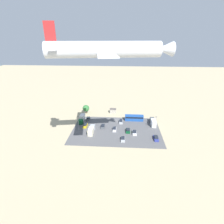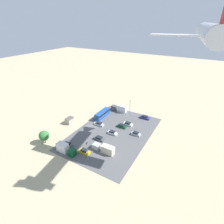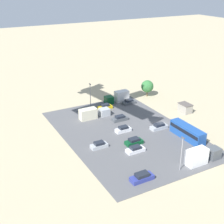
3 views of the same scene
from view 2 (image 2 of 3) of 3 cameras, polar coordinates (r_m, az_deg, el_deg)
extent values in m
plane|color=tan|center=(82.48, -6.59, -4.58)|extent=(400.00, 400.00, 0.00)
cube|color=#565659|center=(77.19, 0.26, -6.84)|extent=(44.90, 30.39, 0.08)
cube|color=#9E998E|center=(86.10, -13.65, -2.74)|extent=(3.69, 2.59, 2.60)
cube|color=#59514C|center=(85.43, -13.75, -1.95)|extent=(3.93, 2.83, 0.12)
cube|color=#1E4C9E|center=(88.70, -3.19, -0.66)|extent=(10.38, 2.55, 3.26)
cube|color=black|center=(88.42, -3.20, -0.33)|extent=(9.96, 2.59, 0.91)
cube|color=silver|center=(76.22, 0.13, -6.90)|extent=(1.75, 4.13, 0.88)
cube|color=#1E232D|center=(75.79, 0.13, -6.42)|extent=(1.47, 2.31, 0.65)
cube|color=#ADB2B7|center=(82.51, -4.25, -4.02)|extent=(1.90, 4.74, 0.88)
cube|color=#1E232D|center=(82.11, -4.27, -3.56)|extent=(1.60, 2.65, 0.65)
cube|color=#0C4723|center=(80.84, 3.23, -4.71)|extent=(1.99, 4.29, 0.89)
cube|color=#1E232D|center=(80.43, 3.24, -4.25)|extent=(1.67, 2.40, 0.65)
cube|color=silver|center=(82.72, 5.23, -4.00)|extent=(1.92, 4.38, 0.81)
cube|color=#1E232D|center=(82.36, 5.25, -3.58)|extent=(1.61, 2.45, 0.59)
cube|color=#4C5156|center=(72.02, -14.35, -10.30)|extent=(1.90, 4.21, 0.83)
cube|color=#1E232D|center=(71.59, -14.41, -9.84)|extent=(1.59, 2.36, 0.61)
cube|color=#ADB2B7|center=(76.28, 7.79, -7.17)|extent=(1.86, 4.01, 0.86)
cube|color=#1E232D|center=(75.86, 7.82, -6.71)|extent=(1.57, 2.25, 0.63)
cube|color=#4C5156|center=(73.06, -4.20, -8.73)|extent=(1.86, 4.49, 0.86)
cube|color=#1E232D|center=(72.62, -4.22, -8.26)|extent=(1.56, 2.51, 0.63)
cube|color=gold|center=(67.34, -9.00, -12.72)|extent=(1.91, 4.29, 0.89)
cube|color=#1E232D|center=(66.85, -9.05, -12.22)|extent=(1.60, 2.40, 0.65)
cube|color=navy|center=(89.12, 10.70, -1.85)|extent=(1.96, 4.78, 0.93)
cube|color=#1E232D|center=(88.73, 10.74, -1.40)|extent=(1.65, 2.67, 0.68)
cube|color=#ADB2B7|center=(68.36, -5.12, -11.06)|extent=(2.38, 2.71, 2.12)
cube|color=beige|center=(65.84, -1.38, -12.19)|extent=(2.38, 4.82, 3.03)
cube|color=#0C4723|center=(66.73, -12.87, -12.77)|extent=(2.46, 2.44, 2.37)
cube|color=white|center=(69.10, -15.82, -11.04)|extent=(2.46, 4.34, 3.38)
cube|color=#4C5156|center=(95.88, 0.63, 1.42)|extent=(2.33, 2.63, 2.50)
cube|color=white|center=(93.55, 3.29, 1.04)|extent=(2.33, 4.68, 3.58)
cylinder|color=brown|center=(75.92, -20.99, -8.78)|extent=(0.36, 0.36, 1.96)
sphere|color=#337038|center=(74.53, -21.31, -7.23)|extent=(4.08, 4.08, 4.08)
cylinder|color=gray|center=(91.11, 5.85, 1.48)|extent=(0.20, 0.20, 7.33)
cube|color=#4C4C51|center=(89.49, 5.97, 3.69)|extent=(0.90, 0.28, 0.20)
cylinder|color=gray|center=(61.93, -8.03, -12.88)|extent=(0.20, 0.20, 7.46)
cube|color=#4C4C51|center=(59.48, -8.28, -10.02)|extent=(0.90, 0.28, 0.20)
cylinder|color=silver|center=(52.92, 29.11, 21.63)|extent=(31.79, 9.66, 4.38)
cone|color=silver|center=(69.88, 27.59, 22.69)|extent=(5.46, 4.92, 4.16)
cube|color=silver|center=(52.96, 28.94, 20.94)|extent=(9.15, 28.69, 0.36)
cube|color=silver|center=(39.82, 31.23, 20.46)|extent=(3.88, 10.31, 0.24)
camera|label=1|loc=(74.99, 71.57, 9.88)|focal=28.00mm
camera|label=3|loc=(116.33, 35.11, 19.63)|focal=50.00mm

